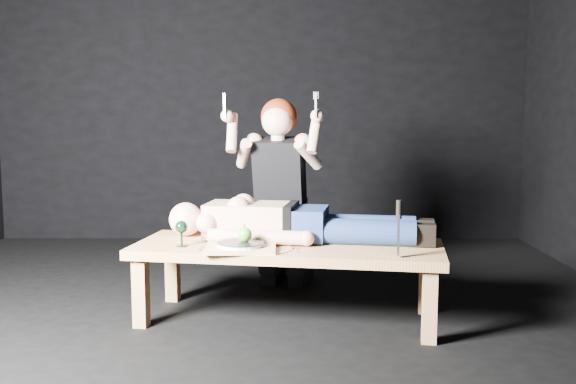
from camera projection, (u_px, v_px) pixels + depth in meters
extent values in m
plane|color=black|center=(241.00, 318.00, 3.88)|extent=(5.00, 5.00, 0.00)
plane|color=black|center=(260.00, 82.00, 6.18)|extent=(5.00, 0.00, 5.00)
cube|color=tan|center=(288.00, 282.00, 3.83)|extent=(1.86, 0.94, 0.45)
cube|color=tan|center=(241.00, 248.00, 3.64)|extent=(0.39, 0.29, 0.02)
cylinder|color=white|center=(241.00, 244.00, 3.63)|extent=(0.26, 0.26, 0.02)
sphere|color=#389026|center=(245.00, 235.00, 3.64)|extent=(0.08, 0.08, 0.08)
cube|color=#B2B2B7|center=(202.00, 248.00, 3.69)|extent=(0.05, 0.19, 0.01)
cube|color=#B2B2B7|center=(290.00, 250.00, 3.62)|extent=(0.12, 0.16, 0.01)
cube|color=#B2B2B7|center=(293.00, 249.00, 3.67)|extent=(0.07, 0.19, 0.01)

